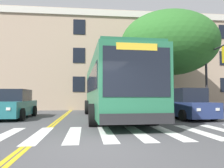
{
  "coord_description": "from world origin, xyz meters",
  "views": [
    {
      "loc": [
        -0.2,
        -5.51,
        1.29
      ],
      "look_at": [
        1.1,
        6.58,
        1.96
      ],
      "focal_mm": 35.0,
      "sensor_mm": 36.0,
      "label": 1
    }
  ],
  "objects_px": {
    "city_bus": "(112,88)",
    "car_teal_near_lane": "(12,105)",
    "traffic_light_near_corner": "(215,67)",
    "street_tree_curbside_large": "(169,44)",
    "car_navy_far_lane": "(185,105)"
  },
  "relations": [
    {
      "from": "city_bus",
      "to": "car_teal_near_lane",
      "type": "relative_size",
      "value": 2.67
    },
    {
      "from": "car_teal_near_lane",
      "to": "street_tree_curbside_large",
      "type": "height_order",
      "value": "street_tree_curbside_large"
    },
    {
      "from": "city_bus",
      "to": "traffic_light_near_corner",
      "type": "bearing_deg",
      "value": 3.62
    },
    {
      "from": "car_teal_near_lane",
      "to": "street_tree_curbside_large",
      "type": "bearing_deg",
      "value": 14.25
    },
    {
      "from": "city_bus",
      "to": "car_teal_near_lane",
      "type": "height_order",
      "value": "city_bus"
    },
    {
      "from": "traffic_light_near_corner",
      "to": "car_navy_far_lane",
      "type": "bearing_deg",
      "value": -152.72
    },
    {
      "from": "car_navy_far_lane",
      "to": "street_tree_curbside_large",
      "type": "bearing_deg",
      "value": 81.68
    },
    {
      "from": "city_bus",
      "to": "street_tree_curbside_large",
      "type": "distance_m",
      "value": 6.53
    },
    {
      "from": "car_teal_near_lane",
      "to": "street_tree_curbside_large",
      "type": "relative_size",
      "value": 0.58
    },
    {
      "from": "city_bus",
      "to": "street_tree_curbside_large",
      "type": "height_order",
      "value": "street_tree_curbside_large"
    },
    {
      "from": "car_navy_far_lane",
      "to": "car_teal_near_lane",
      "type": "bearing_deg",
      "value": 173.43
    },
    {
      "from": "car_teal_near_lane",
      "to": "traffic_light_near_corner",
      "type": "relative_size",
      "value": 0.95
    },
    {
      "from": "car_navy_far_lane",
      "to": "traffic_light_near_corner",
      "type": "bearing_deg",
      "value": 27.28
    },
    {
      "from": "traffic_light_near_corner",
      "to": "car_teal_near_lane",
      "type": "bearing_deg",
      "value": -178.82
    },
    {
      "from": "traffic_light_near_corner",
      "to": "city_bus",
      "type": "bearing_deg",
      "value": -176.38
    }
  ]
}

